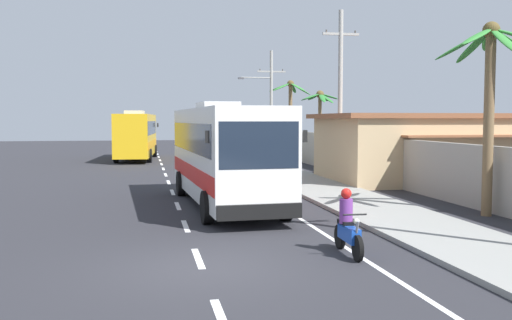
% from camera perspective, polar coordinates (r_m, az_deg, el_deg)
% --- Properties ---
extents(ground_plane, '(160.00, 160.00, 0.00)m').
position_cam_1_polar(ground_plane, '(12.92, -5.36, -10.49)').
color(ground_plane, '#28282D').
extents(sidewalk_kerb, '(3.20, 90.00, 0.14)m').
position_cam_1_polar(sidewalk_kerb, '(24.04, 8.63, -3.60)').
color(sidewalk_kerb, gray).
rests_on(sidewalk_kerb, ground).
extents(lane_markings, '(3.92, 71.00, 0.01)m').
position_cam_1_polar(lane_markings, '(27.31, -3.22, -2.80)').
color(lane_markings, white).
rests_on(lane_markings, ground).
extents(boundary_wall, '(0.24, 60.00, 2.32)m').
position_cam_1_polar(boundary_wall, '(29.03, 13.09, -0.20)').
color(boundary_wall, '#9E998E').
rests_on(boundary_wall, ground).
extents(coach_bus_foreground, '(3.42, 10.90, 3.91)m').
position_cam_1_polar(coach_bus_foreground, '(21.77, -3.17, 0.84)').
color(coach_bus_foreground, white).
rests_on(coach_bus_foreground, ground).
extents(coach_bus_far_lane, '(3.54, 10.78, 3.93)m').
position_cam_1_polar(coach_bus_far_lane, '(47.46, -11.68, 2.47)').
color(coach_bus_far_lane, gold).
rests_on(coach_bus_far_lane, ground).
extents(motorcycle_beside_bus, '(0.56, 1.96, 1.55)m').
position_cam_1_polar(motorcycle_beside_bus, '(30.71, -2.08, -0.86)').
color(motorcycle_beside_bus, black).
rests_on(motorcycle_beside_bus, ground).
extents(motorcycle_trailing, '(0.56, 1.96, 1.58)m').
position_cam_1_polar(motorcycle_trailing, '(14.17, 9.00, -6.56)').
color(motorcycle_trailing, black).
rests_on(motorcycle_trailing, ground).
extents(utility_pole_mid, '(1.93, 0.24, 8.82)m').
position_cam_1_polar(utility_pole_mid, '(30.35, 8.28, 6.51)').
color(utility_pole_mid, '#9E9E99').
rests_on(utility_pole_mid, ground).
extents(utility_pole_far, '(3.81, 0.24, 8.69)m').
position_cam_1_polar(utility_pole_far, '(46.39, 1.39, 5.73)').
color(utility_pole_far, '#9E9E99').
rests_on(utility_pole_far, ground).
extents(palm_nearest, '(3.50, 3.50, 6.47)m').
position_cam_1_polar(palm_nearest, '(48.03, 3.41, 5.51)').
color(palm_nearest, brown).
rests_on(palm_nearest, ground).
extents(palm_second, '(2.84, 2.76, 5.29)m').
position_cam_1_polar(palm_second, '(41.29, 6.29, 5.13)').
color(palm_second, brown).
rests_on(palm_second, ground).
extents(palm_third, '(3.48, 3.59, 6.45)m').
position_cam_1_polar(palm_third, '(20.87, 22.02, 7.32)').
color(palm_third, brown).
rests_on(palm_third, ground).
extents(roadside_building, '(14.73, 7.84, 3.53)m').
position_cam_1_polar(roadside_building, '(32.68, 19.25, 1.23)').
color(roadside_building, tan).
rests_on(roadside_building, ground).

